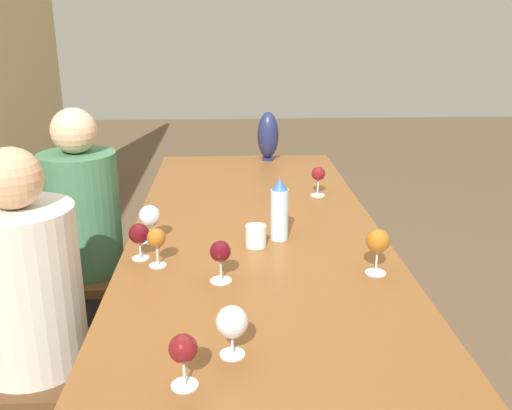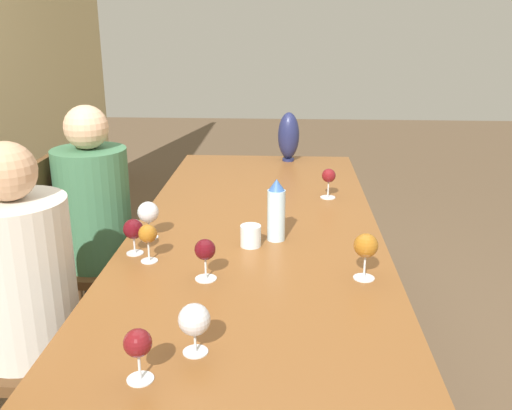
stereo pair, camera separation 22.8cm
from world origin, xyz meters
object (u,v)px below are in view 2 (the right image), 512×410
object	(u,v)px
chair_far	(82,252)
wine_glass_6	(148,213)
wine_glass_0	(205,251)
water_tumbler	(251,236)
wine_glass_3	(366,246)
wine_glass_1	(148,235)
person_far	(98,226)
vase	(289,136)
wine_glass_2	(133,230)
chair_near	(9,335)
person_near	(29,303)
wine_glass_5	(194,320)
water_bottle	(276,211)
wine_glass_7	(329,177)
wine_glass_4	(138,345)

from	to	relation	value
chair_far	wine_glass_6	bearing A→B (deg)	-133.13
wine_glass_0	chair_far	bearing A→B (deg)	42.82
water_tumbler	wine_glass_6	size ratio (longest dim) A/B	0.55
wine_glass_3	chair_far	world-z (taller)	chair_far
wine_glass_0	wine_glass_1	world-z (taller)	wine_glass_0
chair_far	person_far	world-z (taller)	person_far
vase	chair_far	world-z (taller)	vase
wine_glass_2	chair_near	world-z (taller)	chair_near
wine_glass_6	person_near	size ratio (longest dim) A/B	0.12
wine_glass_2	wine_glass_5	world-z (taller)	wine_glass_5
water_bottle	wine_glass_7	size ratio (longest dim) A/B	1.71
wine_glass_4	chair_near	distance (m)	0.91
vase	wine_glass_6	xyz separation A→B (m)	(-1.27, 0.54, -0.05)
water_bottle	water_tumbler	distance (m)	0.14
chair_far	person_near	xyz separation A→B (m)	(-0.75, -0.09, 0.13)
water_tumbler	wine_glass_2	world-z (taller)	wine_glass_2
person_far	wine_glass_2	bearing A→B (deg)	-149.85
wine_glass_5	chair_near	bearing A→B (deg)	59.09
water_tumbler	wine_glass_1	world-z (taller)	wine_glass_1
water_bottle	person_far	distance (m)	0.95
water_tumbler	person_far	size ratio (longest dim) A/B	0.07
water_tumbler	wine_glass_7	world-z (taller)	wine_glass_7
water_tumbler	wine_glass_5	distance (m)	0.73
wine_glass_4	wine_glass_5	xyz separation A→B (m)	(0.12, -0.11, -0.00)
wine_glass_4	wine_glass_7	size ratio (longest dim) A/B	0.95
water_bottle	person_near	bearing A→B (deg)	112.55
wine_glass_4	wine_glass_1	bearing A→B (deg)	11.51
wine_glass_0	chair_far	size ratio (longest dim) A/B	0.14
water_bottle	person_near	distance (m)	0.93
vase	wine_glass_4	bearing A→B (deg)	170.96
wine_glass_6	chair_far	distance (m)	0.69
water_bottle	water_tumbler	bearing A→B (deg)	126.45
wine_glass_6	chair_near	size ratio (longest dim) A/B	0.15
wine_glass_2	wine_glass_3	xyz separation A→B (m)	(-0.16, -0.80, 0.02)
wine_glass_6	person_far	xyz separation A→B (m)	(0.41, 0.34, -0.21)
water_tumbler	wine_glass_7	bearing A→B (deg)	-27.99
water_tumbler	wine_glass_6	xyz separation A→B (m)	(0.06, 0.40, 0.06)
vase	wine_glass_6	bearing A→B (deg)	157.20
chair_far	person_far	distance (m)	0.16
wine_glass_1	wine_glass_7	xyz separation A→B (m)	(0.78, -0.67, 0.00)
wine_glass_3	wine_glass_5	xyz separation A→B (m)	(-0.46, 0.48, -0.02)
wine_glass_0	person_far	distance (m)	1.00
wine_glass_7	chair_near	distance (m)	1.50
wine_glass_2	person_near	distance (m)	0.43
wine_glass_1	wine_glass_6	size ratio (longest dim) A/B	0.94
wine_glass_7	person_near	size ratio (longest dim) A/B	0.12
vase	chair_near	distance (m)	1.92
water_tumbler	wine_glass_2	bearing A→B (deg)	102.89
person_near	chair_near	bearing A→B (deg)	90.00
person_near	wine_glass_5	bearing A→B (deg)	-124.32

